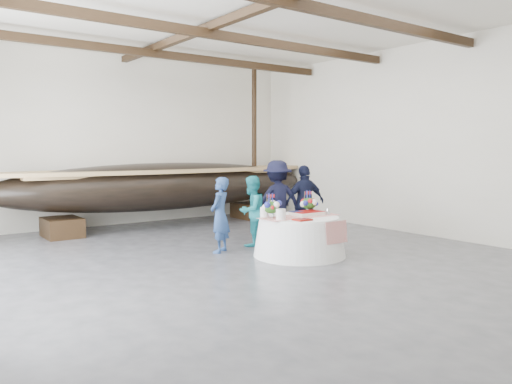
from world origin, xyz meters
TOP-DOWN VIEW (x-y plane):
  - floor at (0.00, 0.00)m, footprint 10.00×12.00m
  - wall_back at (0.00, 6.00)m, footprint 10.00×0.02m
  - wall_right at (5.00, 0.00)m, footprint 0.02×12.00m
  - ceiling at (0.00, 0.00)m, footprint 10.00×12.00m
  - pavilion_structure at (0.00, 0.83)m, footprint 9.80×11.76m
  - longboat_display at (0.68, 4.86)m, footprint 8.91×1.78m
  - banquet_table at (1.10, 0.09)m, footprint 1.75×1.75m
  - tabletop_items at (1.04, 0.23)m, footprint 1.63×0.95m
  - guest_woman_blue at (0.05, 1.26)m, footprint 0.65×0.61m
  - guest_woman_teal at (0.94, 1.44)m, footprint 0.86×0.76m
  - guest_man_left at (1.74, 1.57)m, footprint 1.28×0.93m
  - guest_man_right at (2.34, 1.33)m, footprint 1.03×0.56m

SIDE VIEW (x-z plane):
  - floor at x=0.00m, z-range -0.01..0.01m
  - banquet_table at x=1.10m, z-range 0.00..0.75m
  - guest_woman_teal at x=0.94m, z-range 0.00..1.47m
  - guest_woman_blue at x=0.05m, z-range 0.00..1.48m
  - guest_man_right at x=2.34m, z-range 0.00..1.67m
  - guest_man_left at x=1.74m, z-range 0.00..1.78m
  - tabletop_items at x=1.04m, z-range 0.70..1.10m
  - longboat_display at x=0.68m, z-range 0.23..1.90m
  - wall_back at x=0.00m, z-range 0.00..4.50m
  - wall_right at x=5.00m, z-range 0.00..4.50m
  - pavilion_structure at x=0.00m, z-range 1.75..6.25m
  - ceiling at x=0.00m, z-range 4.50..4.50m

